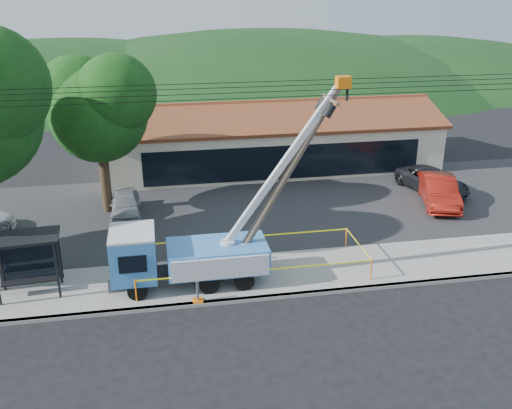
{
  "coord_description": "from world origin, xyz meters",
  "views": [
    {
      "loc": [
        -4.09,
        -18.06,
        12.46
      ],
      "look_at": [
        0.1,
        5.0,
        3.1
      ],
      "focal_mm": 40.0,
      "sensor_mm": 36.0,
      "label": 1
    }
  ],
  "objects_px": {
    "leaning_pole": "(287,174)",
    "bus_shelter": "(26,250)",
    "car_dark": "(431,193)",
    "car_red": "(437,206)",
    "car_silver": "(127,218)",
    "utility_truck": "(186,253)"
  },
  "relations": [
    {
      "from": "leaning_pole",
      "to": "car_dark",
      "type": "bearing_deg",
      "value": 37.72
    },
    {
      "from": "leaning_pole",
      "to": "car_silver",
      "type": "xyz_separation_m",
      "value": [
        -7.14,
        8.2,
        -4.84
      ]
    },
    {
      "from": "leaning_pole",
      "to": "car_dark",
      "type": "xyz_separation_m",
      "value": [
        11.36,
        8.79,
        -4.84
      ]
    },
    {
      "from": "car_dark",
      "to": "car_silver",
      "type": "bearing_deg",
      "value": 167.77
    },
    {
      "from": "utility_truck",
      "to": "leaning_pole",
      "type": "xyz_separation_m",
      "value": [
        4.33,
        0.03,
        3.25
      ]
    },
    {
      "from": "bus_shelter",
      "to": "car_dark",
      "type": "distance_m",
      "value": 23.75
    },
    {
      "from": "car_red",
      "to": "car_dark",
      "type": "height_order",
      "value": "car_red"
    },
    {
      "from": "car_silver",
      "to": "utility_truck",
      "type": "bearing_deg",
      "value": -73.23
    },
    {
      "from": "bus_shelter",
      "to": "car_dark",
      "type": "xyz_separation_m",
      "value": [
        22.14,
        8.34,
        -2.08
      ]
    },
    {
      "from": "leaning_pole",
      "to": "bus_shelter",
      "type": "distance_m",
      "value": 11.13
    },
    {
      "from": "bus_shelter",
      "to": "car_silver",
      "type": "relative_size",
      "value": 0.7
    },
    {
      "from": "car_red",
      "to": "car_dark",
      "type": "bearing_deg",
      "value": 89.47
    },
    {
      "from": "utility_truck",
      "to": "car_silver",
      "type": "relative_size",
      "value": 2.47
    },
    {
      "from": "utility_truck",
      "to": "car_silver",
      "type": "xyz_separation_m",
      "value": [
        -2.82,
        8.23,
        -1.59
      ]
    },
    {
      "from": "utility_truck",
      "to": "car_dark",
      "type": "distance_m",
      "value": 18.07
    },
    {
      "from": "leaning_pole",
      "to": "car_red",
      "type": "distance_m",
      "value": 13.59
    },
    {
      "from": "utility_truck",
      "to": "leaning_pole",
      "type": "bearing_deg",
      "value": 0.37
    },
    {
      "from": "bus_shelter",
      "to": "car_red",
      "type": "distance_m",
      "value": 22.53
    },
    {
      "from": "leaning_pole",
      "to": "car_silver",
      "type": "relative_size",
      "value": 2.14
    },
    {
      "from": "car_red",
      "to": "utility_truck",
      "type": "bearing_deg",
      "value": -139.44
    },
    {
      "from": "leaning_pole",
      "to": "bus_shelter",
      "type": "relative_size",
      "value": 3.04
    },
    {
      "from": "car_silver",
      "to": "car_red",
      "type": "bearing_deg",
      "value": -6.72
    }
  ]
}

